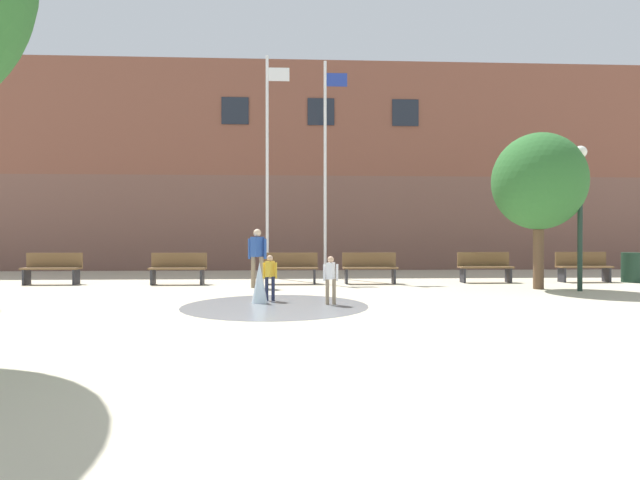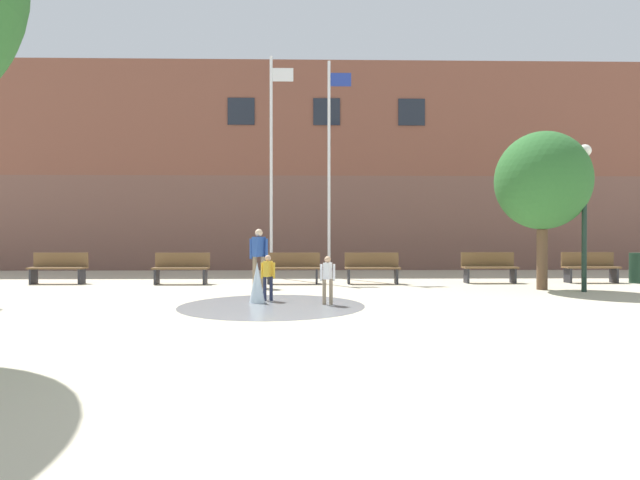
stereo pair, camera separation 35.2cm
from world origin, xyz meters
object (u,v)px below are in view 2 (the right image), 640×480
at_px(child_with_pink_shirt, 328,276).
at_px(trash_can, 640,268).
at_px(park_bench_far_left, 59,267).
at_px(flagpole_left, 272,160).
at_px(adult_in_red, 259,253).
at_px(park_bench_under_left_flagpole, 293,267).
at_px(street_tree_near_building, 542,181).
at_px(park_bench_near_trashcan, 489,267).
at_px(park_bench_left_of_flagpoles, 181,268).
at_px(flagpole_right, 330,162).
at_px(park_bench_far_right, 590,267).
at_px(lamp_post_right_lane, 584,195).
at_px(park_bench_under_right_flagpole, 372,267).
at_px(child_running, 268,274).

xyz_separation_m(child_with_pink_shirt, trash_can, (9.47, 4.55, -0.13)).
relative_size(park_bench_far_left, flagpole_left, 0.21).
bearing_deg(child_with_pink_shirt, adult_in_red, -132.30).
distance_m(park_bench_under_left_flagpole, street_tree_near_building, 7.19).
bearing_deg(street_tree_near_building, park_bench_near_trashcan, 109.91).
height_order(park_bench_far_left, adult_in_red, adult_in_red).
height_order(child_with_pink_shirt, street_tree_near_building, street_tree_near_building).
height_order(park_bench_left_of_flagpoles, park_bench_under_left_flagpole, same).
bearing_deg(flagpole_right, park_bench_under_left_flagpole, -117.71).
xyz_separation_m(park_bench_far_right, trash_can, (1.41, -0.18, -0.03)).
distance_m(park_bench_near_trashcan, child_with_pink_shirt, 6.86).
relative_size(child_with_pink_shirt, flagpole_right, 0.13).
distance_m(park_bench_under_left_flagpole, child_with_pink_shirt, 4.64).
distance_m(park_bench_left_of_flagpoles, child_with_pink_shirt, 6.11).
bearing_deg(flagpole_left, lamp_post_right_lane, -29.36).
bearing_deg(flagpole_right, trash_can, -13.86).
distance_m(park_bench_under_left_flagpole, trash_can, 10.33).
height_order(park_bench_left_of_flagpoles, child_with_pink_shirt, child_with_pink_shirt).
bearing_deg(park_bench_left_of_flagpoles, street_tree_near_building, -10.07).
bearing_deg(park_bench_under_right_flagpole, adult_in_red, -161.76).
distance_m(park_bench_far_left, child_with_pink_shirt, 9.06).
relative_size(flagpole_left, flagpole_right, 1.02).
distance_m(child_running, trash_can, 11.41).
xyz_separation_m(park_bench_under_left_flagpole, street_tree_near_building, (6.56, -1.78, 2.35)).
relative_size(adult_in_red, child_with_pink_shirt, 1.61).
height_order(child_running, flagpole_left, flagpole_left).
height_order(park_bench_under_left_flagpole, child_with_pink_shirt, child_with_pink_shirt).
relative_size(park_bench_under_right_flagpole, flagpole_left, 0.21).
bearing_deg(adult_in_red, trash_can, 134.38).
height_order(park_bench_left_of_flagpoles, flagpole_right, flagpole_right).
bearing_deg(adult_in_red, lamp_post_right_lane, 120.34).
xyz_separation_m(park_bench_under_right_flagpole, park_bench_far_right, (6.59, 0.22, 0.00)).
distance_m(park_bench_far_right, child_running, 10.17).
distance_m(park_bench_under_left_flagpole, flagpole_right, 4.27).
distance_m(park_bench_far_right, flagpole_right, 8.72).
xyz_separation_m(park_bench_near_trashcan, child_with_pink_shirt, (-5.00, -4.70, 0.10)).
relative_size(park_bench_far_left, street_tree_near_building, 0.39).
xyz_separation_m(flagpole_left, lamp_post_right_lane, (8.14, -4.58, -1.56)).
relative_size(park_bench_under_left_flagpole, flagpole_left, 0.21).
height_order(adult_in_red, lamp_post_right_lane, lamp_post_right_lane).
bearing_deg(child_with_pink_shirt, park_bench_left_of_flagpoles, -116.86).
height_order(park_bench_far_left, flagpole_right, flagpole_right).
bearing_deg(adult_in_red, park_bench_left_of_flagpoles, -75.47).
bearing_deg(park_bench_near_trashcan, flagpole_right, 155.77).
distance_m(child_with_pink_shirt, trash_can, 10.50).
height_order(park_bench_far_left, child_running, child_running).
relative_size(park_bench_far_left, child_running, 1.62).
bearing_deg(trash_can, park_bench_far_left, 179.52).
bearing_deg(park_bench_under_left_flagpole, child_with_pink_shirt, -79.22).
xyz_separation_m(adult_in_red, lamp_post_right_lane, (8.25, -1.22, 1.49)).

